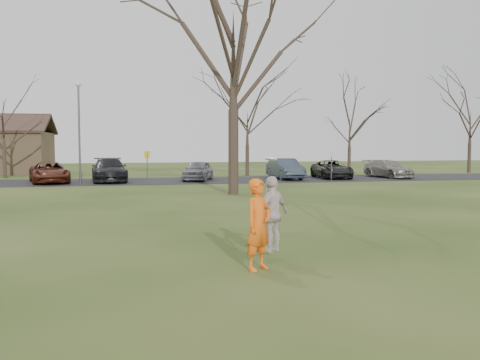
# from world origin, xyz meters

# --- Properties ---
(ground) EXTENTS (120.00, 120.00, 0.00)m
(ground) POSITION_xyz_m (0.00, 0.00, 0.00)
(ground) COLOR #1E380F
(ground) RESTS_ON ground
(parking_strip) EXTENTS (62.00, 6.50, 0.04)m
(parking_strip) POSITION_xyz_m (0.00, 25.00, 0.02)
(parking_strip) COLOR black
(parking_strip) RESTS_ON ground
(player_defender) EXTENTS (0.80, 0.76, 1.84)m
(player_defender) POSITION_xyz_m (-0.56, -0.42, 0.92)
(player_defender) COLOR orange
(player_defender) RESTS_ON ground
(car_2) EXTENTS (3.20, 5.14, 1.33)m
(car_2) POSITION_xyz_m (-8.05, 24.42, 0.70)
(car_2) COLOR #4E1F12
(car_2) RESTS_ON parking_strip
(car_3) EXTENTS (2.58, 5.50, 1.55)m
(car_3) POSITION_xyz_m (-4.38, 24.88, 0.82)
(car_3) COLOR black
(car_3) RESTS_ON parking_strip
(car_4) EXTENTS (2.82, 4.29, 1.36)m
(car_4) POSITION_xyz_m (1.48, 24.61, 0.72)
(car_4) COLOR slate
(car_4) RESTS_ON parking_strip
(car_5) EXTENTS (1.74, 4.47, 1.45)m
(car_5) POSITION_xyz_m (7.65, 24.71, 0.76)
(car_5) COLOR #313C4A
(car_5) RESTS_ON parking_strip
(car_6) EXTENTS (2.58, 4.84, 1.30)m
(car_6) POSITION_xyz_m (11.20, 24.90, 0.69)
(car_6) COLOR black
(car_6) RESTS_ON parking_strip
(car_7) EXTENTS (2.56, 4.67, 1.28)m
(car_7) POSITION_xyz_m (15.54, 24.71, 0.68)
(car_7) COLOR gray
(car_7) RESTS_ON parking_strip
(catching_play) EXTENTS (1.01, 0.90, 2.05)m
(catching_play) POSITION_xyz_m (-0.06, 0.34, 1.02)
(catching_play) COLOR beige
(catching_play) RESTS_ON ground
(lamp_post) EXTENTS (0.34, 0.34, 6.27)m
(lamp_post) POSITION_xyz_m (-6.00, 22.50, 3.97)
(lamp_post) COLOR #47474C
(lamp_post) RESTS_ON ground
(sign_yellow) EXTENTS (0.35, 0.35, 2.08)m
(sign_yellow) POSITION_xyz_m (-2.00, 22.00, 1.45)
(sign_yellow) COLOR #47474C
(sign_yellow) RESTS_ON ground
(sign_white) EXTENTS (0.35, 0.35, 2.08)m
(sign_white) POSITION_xyz_m (10.00, 22.00, 1.45)
(sign_white) COLOR #47474C
(sign_white) RESTS_ON ground
(big_tree) EXTENTS (9.00, 9.00, 14.00)m
(big_tree) POSITION_xyz_m (2.00, 15.00, 7.00)
(big_tree) COLOR #352821
(big_tree) RESTS_ON ground
(small_tree_row) EXTENTS (55.00, 5.90, 8.50)m
(small_tree_row) POSITION_xyz_m (4.38, 30.06, 3.89)
(small_tree_row) COLOR #352821
(small_tree_row) RESTS_ON ground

